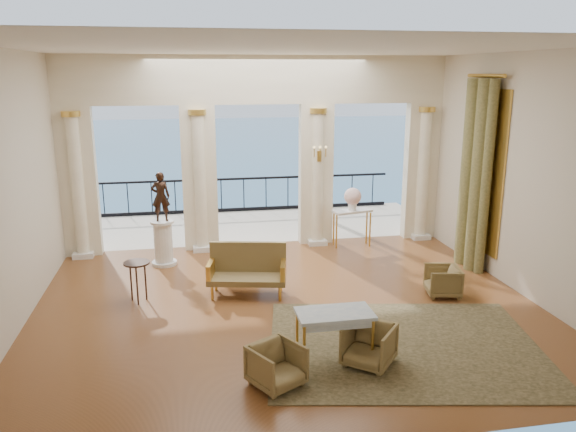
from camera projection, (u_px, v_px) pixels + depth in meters
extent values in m
plane|color=#4A2B13|center=(288.00, 307.00, 10.14)|extent=(9.00, 9.00, 0.00)
plane|color=beige|center=(359.00, 259.00, 5.77)|extent=(9.00, 0.00, 9.00)
plane|color=beige|center=(6.00, 195.00, 8.79)|extent=(0.00, 8.00, 8.00)
plane|color=beige|center=(527.00, 176.00, 10.37)|extent=(0.00, 8.00, 8.00)
plane|color=white|center=(288.00, 48.00, 9.02)|extent=(9.00, 9.00, 0.00)
cube|color=beige|center=(257.00, 80.00, 12.82)|extent=(9.00, 0.30, 1.10)
cube|color=beige|center=(79.00, 183.00, 12.66)|extent=(0.80, 0.30, 3.40)
cylinder|color=beige|center=(78.00, 189.00, 12.51)|extent=(0.28, 0.28, 3.20)
cylinder|color=gold|center=(71.00, 114.00, 12.10)|extent=(0.40, 0.40, 0.12)
cube|color=silver|center=(84.00, 254.00, 12.90)|extent=(0.45, 0.45, 0.12)
cube|color=beige|center=(199.00, 179.00, 13.14)|extent=(0.80, 0.30, 3.40)
cylinder|color=beige|center=(200.00, 184.00, 12.99)|extent=(0.28, 0.28, 3.20)
cylinder|color=gold|center=(197.00, 112.00, 12.58)|extent=(0.40, 0.40, 0.12)
cube|color=silver|center=(202.00, 248.00, 13.37)|extent=(0.45, 0.45, 0.12)
cube|color=beige|center=(316.00, 175.00, 13.63)|extent=(0.80, 0.30, 3.40)
cylinder|color=beige|center=(317.00, 180.00, 13.48)|extent=(0.28, 0.28, 3.20)
cylinder|color=gold|center=(318.00, 111.00, 13.07)|extent=(0.40, 0.40, 0.12)
cube|color=silver|center=(317.00, 241.00, 13.87)|extent=(0.45, 0.45, 0.12)
cube|color=beige|center=(420.00, 171.00, 14.10)|extent=(0.80, 0.30, 3.40)
cylinder|color=beige|center=(423.00, 176.00, 13.96)|extent=(0.28, 0.28, 3.20)
cylinder|color=gold|center=(427.00, 109.00, 13.55)|extent=(0.40, 0.40, 0.12)
cube|color=silver|center=(419.00, 236.00, 14.34)|extent=(0.45, 0.45, 0.12)
cube|color=#C2B39F|center=(250.00, 226.00, 15.67)|extent=(10.00, 3.60, 0.10)
cube|color=black|center=(244.00, 179.00, 16.94)|extent=(9.00, 0.06, 0.06)
cube|color=black|center=(244.00, 209.00, 17.17)|extent=(9.00, 0.06, 0.10)
cylinder|color=black|center=(244.00, 195.00, 17.06)|extent=(0.03, 0.03, 1.00)
cylinder|color=black|center=(104.00, 200.00, 16.34)|extent=(0.03, 0.03, 1.00)
cylinder|color=black|center=(373.00, 190.00, 17.78)|extent=(0.03, 0.03, 1.00)
cylinder|color=#4C3823|center=(314.00, 144.00, 16.25)|extent=(0.20, 0.20, 4.20)
plane|color=#28658D|center=(199.00, 157.00, 68.77)|extent=(160.00, 160.00, 0.00)
cylinder|color=brown|center=(486.00, 180.00, 11.40)|extent=(0.26, 0.26, 4.00)
cylinder|color=brown|center=(474.00, 176.00, 11.82)|extent=(0.32, 0.32, 4.00)
cylinder|color=brown|center=(465.00, 172.00, 12.26)|extent=(0.26, 0.26, 4.00)
cylinder|color=gold|center=(486.00, 76.00, 11.33)|extent=(0.08, 1.40, 0.08)
cube|color=gold|center=(483.00, 171.00, 11.83)|extent=(0.04, 1.60, 3.40)
cube|color=gold|center=(319.00, 156.00, 13.20)|extent=(0.10, 0.04, 0.25)
cylinder|color=gold|center=(314.00, 153.00, 13.07)|extent=(0.02, 0.02, 0.22)
cylinder|color=gold|center=(320.00, 152.00, 13.10)|extent=(0.02, 0.02, 0.22)
cylinder|color=gold|center=(326.00, 152.00, 13.12)|extent=(0.02, 0.02, 0.22)
cube|color=#2C2E19|center=(404.00, 346.00, 8.69)|extent=(4.64, 3.90, 0.02)
imported|color=#423319|center=(277.00, 364.00, 7.52)|extent=(0.84, 0.83, 0.65)
imported|color=#423319|center=(369.00, 343.00, 8.06)|extent=(0.90, 0.90, 0.68)
imported|color=#423319|center=(443.00, 280.00, 10.61)|extent=(0.68, 0.71, 0.62)
imported|color=#423319|center=(239.00, 262.00, 11.58)|extent=(0.83, 0.83, 0.62)
cube|color=#423319|center=(247.00, 279.00, 10.60)|extent=(1.56, 0.89, 0.11)
cube|color=#423319|center=(248.00, 257.00, 10.79)|extent=(1.45, 0.39, 0.60)
cube|color=gold|center=(211.00, 269.00, 10.57)|extent=(0.21, 0.60, 0.28)
cube|color=gold|center=(283.00, 270.00, 10.53)|extent=(0.21, 0.60, 0.28)
cylinder|color=gold|center=(212.00, 293.00, 10.43)|extent=(0.05, 0.05, 0.27)
cylinder|color=gold|center=(280.00, 294.00, 10.40)|extent=(0.05, 0.05, 0.27)
cylinder|color=gold|center=(216.00, 284.00, 10.90)|extent=(0.05, 0.05, 0.27)
cylinder|color=gold|center=(281.00, 284.00, 10.86)|extent=(0.05, 0.05, 0.27)
cube|color=#94A7B9|center=(335.00, 314.00, 8.11)|extent=(1.11, 0.60, 0.05)
cylinder|color=gold|center=(304.00, 349.00, 7.87)|extent=(0.04, 0.04, 0.71)
cylinder|color=gold|center=(373.00, 343.00, 8.05)|extent=(0.04, 0.04, 0.71)
cylinder|color=gold|center=(297.00, 333.00, 8.35)|extent=(0.04, 0.04, 0.71)
cylinder|color=gold|center=(362.00, 327.00, 8.53)|extent=(0.04, 0.04, 0.71)
cylinder|color=silver|center=(164.00, 263.00, 12.39)|extent=(0.55, 0.55, 0.07)
cylinder|color=silver|center=(163.00, 243.00, 12.27)|extent=(0.40, 0.40, 0.87)
cylinder|color=silver|center=(162.00, 222.00, 12.15)|extent=(0.51, 0.51, 0.05)
imported|color=black|center=(161.00, 197.00, 12.01)|extent=(0.40, 0.27, 1.07)
cube|color=silver|center=(352.00, 211.00, 13.52)|extent=(1.00, 0.58, 0.05)
cylinder|color=gold|center=(339.00, 232.00, 13.35)|extent=(0.05, 0.05, 0.84)
cylinder|color=gold|center=(369.00, 228.00, 13.68)|extent=(0.05, 0.05, 0.84)
cylinder|color=gold|center=(334.00, 230.00, 13.58)|extent=(0.05, 0.05, 0.84)
cylinder|color=gold|center=(364.00, 226.00, 13.91)|extent=(0.05, 0.05, 0.84)
cylinder|color=white|center=(352.00, 205.00, 13.48)|extent=(0.21, 0.21, 0.26)
sphere|color=#F2ADB6|center=(353.00, 196.00, 13.42)|extent=(0.41, 0.41, 0.41)
cylinder|color=black|center=(137.00, 263.00, 10.20)|extent=(0.47, 0.47, 0.03)
cylinder|color=black|center=(146.00, 281.00, 10.39)|extent=(0.03, 0.03, 0.74)
cylinder|color=black|center=(131.00, 282.00, 10.35)|extent=(0.03, 0.03, 0.74)
cylinder|color=black|center=(137.00, 286.00, 10.15)|extent=(0.03, 0.03, 0.74)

